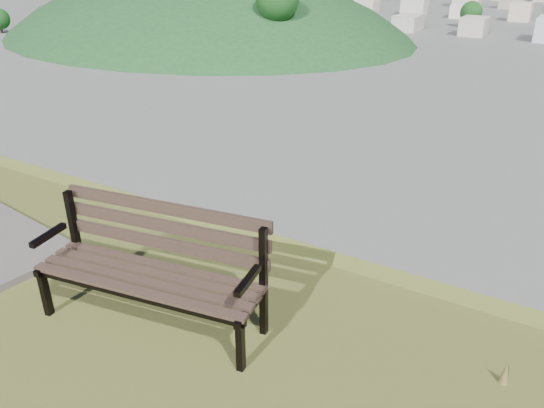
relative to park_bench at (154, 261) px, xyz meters
The scene contains 2 objects.
park_bench is the anchor object (origin of this frame).
green_wooded_hill 188.18m from the park_bench, 127.47° to the left, with size 167.36×133.89×83.68m.
Camera 1 is at (2.42, -0.21, 27.91)m, focal length 35.00 mm.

